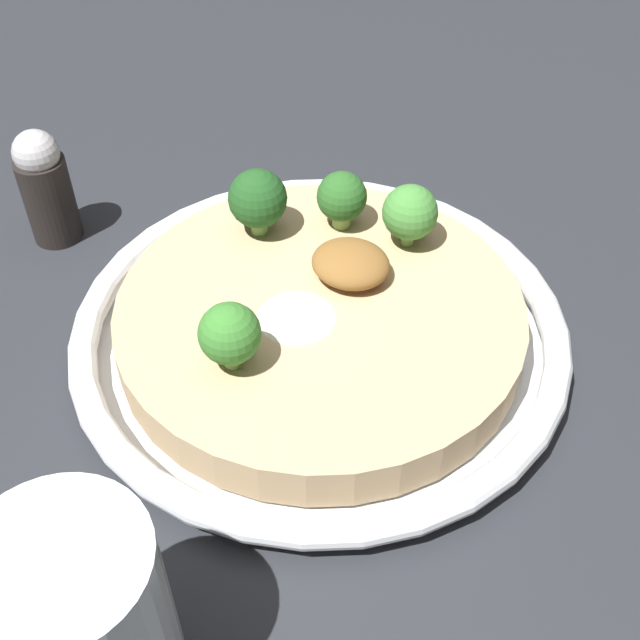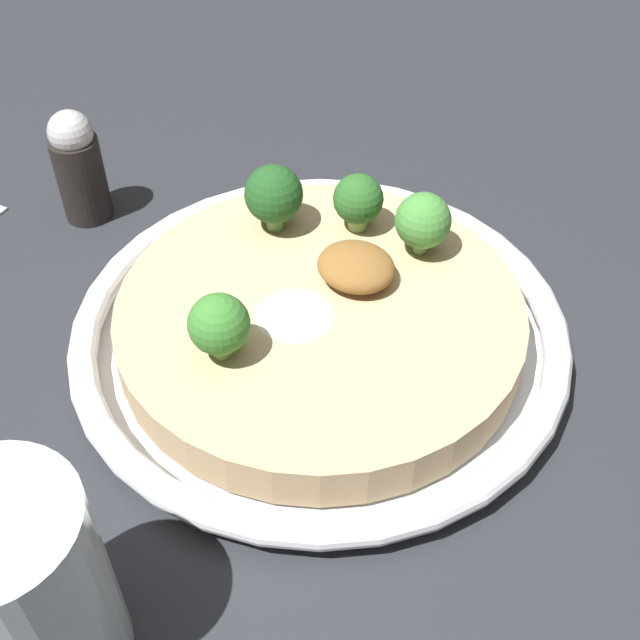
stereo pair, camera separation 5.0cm
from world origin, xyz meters
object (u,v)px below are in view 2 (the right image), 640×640
at_px(broccoli_back_left, 358,200).
at_px(pepper_shaker, 79,166).
at_px(broccoli_front, 219,325).
at_px(broccoli_back, 423,221).
at_px(broccoli_left, 274,195).
at_px(risotto_bowl, 320,326).
at_px(drinking_glass, 23,593).

xyz_separation_m(broccoli_back_left, pepper_shaker, (-0.20, -0.06, -0.02)).
bearing_deg(pepper_shaker, broccoli_front, -22.75).
xyz_separation_m(broccoli_front, broccoli_back, (0.05, 0.15, 0.00)).
bearing_deg(broccoli_left, broccoli_front, -68.32).
bearing_deg(pepper_shaker, broccoli_back, 13.42).
height_order(broccoli_back_left, broccoli_back, broccoli_back).
distance_m(broccoli_front, broccoli_back, 0.15).
bearing_deg(broccoli_back, pepper_shaker, -166.58).
bearing_deg(broccoli_left, broccoli_back, 18.64).
relative_size(broccoli_front, pepper_shaker, 0.48).
bearing_deg(broccoli_front, broccoli_back, 71.20).
bearing_deg(broccoli_back, risotto_bowl, -109.01).
bearing_deg(broccoli_front, pepper_shaker, 157.25).
xyz_separation_m(broccoli_left, pepper_shaker, (-0.16, -0.03, -0.02)).
distance_m(broccoli_front, drinking_glass, 0.17).
xyz_separation_m(risotto_bowl, pepper_shaker, (-0.23, 0.02, 0.03)).
bearing_deg(drinking_glass, broccoli_front, 99.95).
bearing_deg(broccoli_back_left, risotto_bowl, -74.71).
height_order(broccoli_back_left, broccoli_left, broccoli_left).
distance_m(broccoli_back_left, pepper_shaker, 0.21).
height_order(broccoli_back_left, drinking_glass, drinking_glass).
bearing_deg(broccoli_left, risotto_bowl, -34.29).
distance_m(risotto_bowl, broccoli_left, 0.09).
height_order(risotto_bowl, broccoli_back, broccoli_back).
bearing_deg(pepper_shaker, risotto_bowl, -4.52).
distance_m(broccoli_left, drinking_glass, 0.29).
bearing_deg(broccoli_back_left, broccoli_front, -90.61).
relative_size(broccoli_back, pepper_shaker, 0.50).
relative_size(broccoli_back_left, broccoli_left, 0.86).
xyz_separation_m(broccoli_back, pepper_shaker, (-0.25, -0.06, -0.02)).
xyz_separation_m(broccoli_back, drinking_glass, (-0.02, -0.31, -0.01)).
bearing_deg(broccoli_front, risotto_bowl, 71.44).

